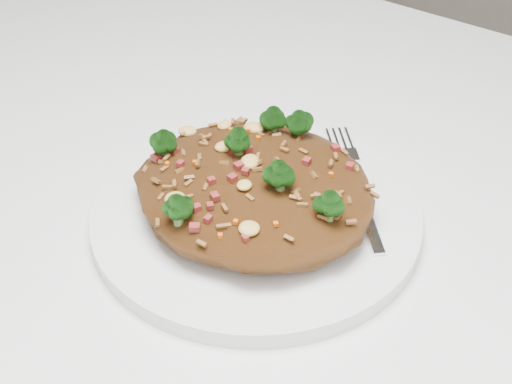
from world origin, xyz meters
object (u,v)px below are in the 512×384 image
plate (256,214)px  fork (357,191)px  dining_table (294,291)px  fried_rice (256,181)px

plate → fork: (0.05, 0.06, 0.01)m
dining_table → plate: 0.10m
dining_table → plate: (-0.02, -0.03, 0.10)m
dining_table → fried_rice: size_ratio=6.45×
dining_table → plate: bearing=-123.4°
plate → fork: fork is taller
fork → dining_table: bearing=-88.0°
dining_table → fried_rice: bearing=-124.0°
fried_rice → fork: 0.09m
fork → plate: bearing=-83.0°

